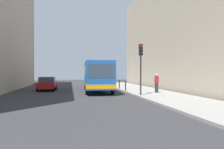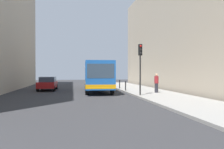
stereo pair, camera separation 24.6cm
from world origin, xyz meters
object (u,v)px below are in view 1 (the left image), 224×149
object	(u,v)px
car_beside_bus	(47,83)
bollard_far	(114,83)
pedestrian_near_signal	(157,83)
bollard_mid	(119,84)
bus	(97,75)
traffic_light	(141,60)
bollard_near	(126,86)
bollard_farthest	(110,82)

from	to	relation	value
car_beside_bus	bollard_far	size ratio (longest dim) A/B	4.66
car_beside_bus	pedestrian_near_signal	distance (m)	11.98
bollard_far	bollard_mid	bearing A→B (deg)	-90.00
bus	bollard_mid	xyz separation A→B (m)	(2.71, 1.33, -1.10)
traffic_light	bollard_near	size ratio (longest dim) A/B	4.32
bollard_near	car_beside_bus	bearing A→B (deg)	156.35
bollard_near	pedestrian_near_signal	size ratio (longest dim) A/B	0.55
car_beside_bus	traffic_light	distance (m)	11.80
pedestrian_near_signal	bollard_mid	bearing A→B (deg)	131.33
traffic_light	pedestrian_near_signal	distance (m)	3.52
bollard_farthest	bollard_mid	bearing A→B (deg)	-90.00
bus	bollard_near	distance (m)	3.39
bus	pedestrian_near_signal	world-z (taller)	bus
bollard_near	bus	bearing A→B (deg)	147.80
car_beside_bus	bollard_near	distance (m)	8.70
traffic_light	bollard_far	distance (m)	11.17
traffic_light	bollard_mid	bearing A→B (deg)	90.73
bollard_near	bollard_far	world-z (taller)	same
bollard_near	bollard_mid	world-z (taller)	same
traffic_light	bollard_farthest	bearing A→B (deg)	90.41
traffic_light	bus	bearing A→B (deg)	113.24
bus	bollard_farthest	distance (m)	7.97
car_beside_bus	bollard_mid	world-z (taller)	car_beside_bus
car_beside_bus	bollard_near	bearing A→B (deg)	157.12
bollard_near	bollard_far	bearing A→B (deg)	90.00
bollard_far	pedestrian_near_signal	size ratio (longest dim) A/B	0.55
bus	car_beside_bus	distance (m)	5.63
bollard_farthest	pedestrian_near_signal	distance (m)	12.16
bus	pedestrian_near_signal	distance (m)	6.73
bollard_near	pedestrian_near_signal	bearing A→B (deg)	-52.07
bollard_farthest	bus	bearing A→B (deg)	-110.07
bollard_mid	bollard_farthest	size ratio (longest dim) A/B	1.00
bollard_far	bollard_farthest	world-z (taller)	same
traffic_light	car_beside_bus	bearing A→B (deg)	134.10
bus	bollard_far	xyz separation A→B (m)	(2.71, 4.37, -1.10)
bus	car_beside_bus	bearing A→B (deg)	-15.94
car_beside_bus	bus	bearing A→B (deg)	162.04
car_beside_bus	bollard_mid	distance (m)	7.98
bollard_mid	pedestrian_near_signal	bearing A→B (deg)	-69.41
bus	bollard_mid	distance (m)	3.21
bollard_mid	bollard_far	xyz separation A→B (m)	(0.00, 3.04, 0.00)
bus	bollard_near	size ratio (longest dim) A/B	11.72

